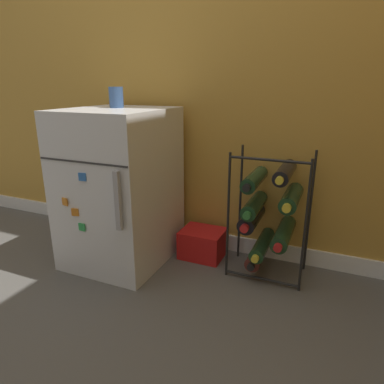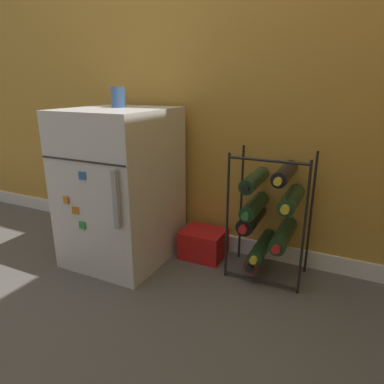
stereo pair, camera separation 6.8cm
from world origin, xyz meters
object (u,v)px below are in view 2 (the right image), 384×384
wine_rack (268,216)px  mini_fridge (122,186)px  soda_box (203,243)px  fridge_top_cup (118,97)px

wine_rack → mini_fridge: bearing=-169.4°
mini_fridge → soda_box: bearing=23.4°
wine_rack → soda_box: bearing=174.8°
mini_fridge → wine_rack: (0.74, 0.14, -0.09)m
mini_fridge → soda_box: (0.39, 0.17, -0.32)m
wine_rack → soda_box: size_ratio=2.72×
fridge_top_cup → mini_fridge: bearing=-63.4°
mini_fridge → wine_rack: size_ratio=1.29×
wine_rack → fridge_top_cup: (-0.77, -0.09, 0.53)m
mini_fridge → soda_box: size_ratio=3.49×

